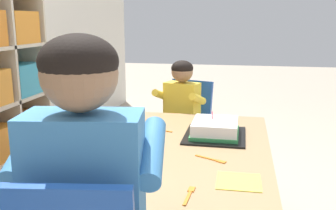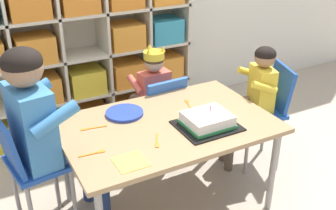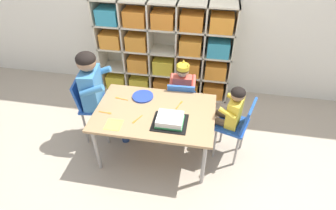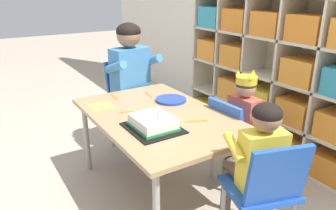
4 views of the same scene
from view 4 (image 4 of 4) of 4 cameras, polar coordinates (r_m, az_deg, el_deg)
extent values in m
plane|color=tan|center=(2.32, -1.60, -14.71)|extent=(16.00, 16.00, 0.00)
cube|color=beige|center=(2.94, 19.23, 5.47)|extent=(1.73, 0.01, 1.27)
cube|color=beige|center=(3.43, 6.54, 8.48)|extent=(0.02, 0.31, 1.27)
cube|color=beige|center=(3.17, 10.38, 7.32)|extent=(0.02, 0.31, 1.27)
cube|color=beige|center=(2.94, 14.84, 5.93)|extent=(0.02, 0.31, 1.27)
cube|color=beige|center=(2.73, 20.00, 4.26)|extent=(0.02, 0.31, 1.27)
cube|color=beige|center=(2.54, 25.95, 2.29)|extent=(0.02, 0.31, 1.27)
cube|color=beige|center=(3.05, 16.10, -6.26)|extent=(1.73, 0.31, 0.02)
cube|color=beige|center=(2.92, 16.69, -0.77)|extent=(1.73, 0.31, 0.02)
cube|color=beige|center=(2.83, 17.33, 5.13)|extent=(1.73, 0.31, 0.02)
cube|color=beige|center=(2.77, 18.01, 11.37)|extent=(1.73, 0.31, 0.02)
cube|color=yellow|center=(3.44, 7.75, -0.57)|extent=(0.26, 0.25, 0.19)
cube|color=yellow|center=(3.20, 11.63, -2.42)|extent=(0.26, 0.25, 0.19)
cube|color=orange|center=(2.99, 16.10, -4.54)|extent=(0.26, 0.25, 0.19)
cube|color=orange|center=(2.80, 21.24, -6.92)|extent=(0.26, 0.25, 0.19)
cube|color=orange|center=(2.65, 27.12, -9.54)|extent=(0.26, 0.25, 0.19)
cube|color=orange|center=(3.10, 12.03, 2.91)|extent=(0.26, 0.25, 0.19)
cube|color=yellow|center=(2.88, 16.70, 1.12)|extent=(0.26, 0.25, 0.19)
cube|color=orange|center=(2.68, 22.08, -0.96)|extent=(0.26, 0.25, 0.19)
cube|color=orange|center=(3.27, 8.28, 9.70)|extent=(0.26, 0.25, 0.19)
cube|color=orange|center=(3.02, 12.47, 8.56)|extent=(0.26, 0.25, 0.19)
cube|color=orange|center=(2.59, 22.99, 5.48)|extent=(0.26, 0.25, 0.19)
cube|color=teal|center=(3.23, 8.56, 15.15)|extent=(0.26, 0.25, 0.19)
cube|color=orange|center=(2.98, 12.94, 14.45)|extent=(0.26, 0.25, 0.19)
cube|color=orange|center=(2.74, 18.04, 13.51)|extent=(0.26, 0.25, 0.19)
cube|color=orange|center=(2.54, 23.98, 12.29)|extent=(0.26, 0.25, 0.19)
cube|color=#A37F56|center=(2.05, -1.75, -2.01)|extent=(1.16, 0.76, 0.03)
cylinder|color=#9E9993|center=(2.49, -14.18, -5.58)|extent=(0.04, 0.04, 0.54)
cylinder|color=#9E9993|center=(2.73, -1.46, -2.62)|extent=(0.04, 0.04, 0.54)
cylinder|color=#9E9993|center=(2.00, 14.26, -12.44)|extent=(0.04, 0.04, 0.54)
cube|color=blue|center=(2.31, 12.68, -5.75)|extent=(0.33, 0.35, 0.03)
cube|color=blue|center=(2.14, 10.14, -3.12)|extent=(0.29, 0.08, 0.29)
cylinder|color=gray|center=(2.42, 16.84, -9.63)|extent=(0.02, 0.02, 0.32)
cylinder|color=gray|center=(2.56, 12.36, -7.43)|extent=(0.02, 0.02, 0.32)
cylinder|color=gray|center=(2.23, 12.34, -11.86)|extent=(0.02, 0.02, 0.32)
cylinder|color=gray|center=(2.39, 7.81, -9.29)|extent=(0.02, 0.02, 0.32)
cube|color=#D15647|center=(2.26, 13.16, -2.17)|extent=(0.22, 0.12, 0.29)
sphere|color=tan|center=(2.19, 13.61, 3.09)|extent=(0.13, 0.13, 0.13)
ellipsoid|color=#472D19|center=(2.18, 13.65, 3.59)|extent=(0.14, 0.14, 0.10)
cylinder|color=yellow|center=(2.17, 13.72, 4.34)|extent=(0.14, 0.14, 0.05)
cone|color=yellow|center=(2.20, 14.85, 5.63)|extent=(0.04, 0.04, 0.04)
cone|color=yellow|center=(2.11, 14.39, 5.00)|extent=(0.04, 0.04, 0.04)
cone|color=yellow|center=(2.18, 12.30, 5.65)|extent=(0.04, 0.04, 0.04)
cylinder|color=brown|center=(2.34, 15.81, -4.70)|extent=(0.08, 0.21, 0.07)
cylinder|color=brown|center=(2.41, 13.53, -3.70)|extent=(0.08, 0.21, 0.07)
cylinder|color=brown|center=(2.51, 16.93, -8.25)|extent=(0.06, 0.06, 0.34)
cylinder|color=brown|center=(2.57, 14.74, -7.22)|extent=(0.06, 0.06, 0.34)
cylinder|color=#D15647|center=(2.19, 16.43, -1.36)|extent=(0.05, 0.18, 0.10)
cylinder|color=#D15647|center=(2.34, 11.74, 0.48)|extent=(0.05, 0.18, 0.10)
cube|color=#1E4CA8|center=(2.72, -6.51, 1.12)|extent=(0.33, 0.36, 0.03)
cube|color=#1E4CA8|center=(2.78, -8.22, 4.91)|extent=(0.11, 0.30, 0.29)
cylinder|color=gray|center=(2.65, -7.22, -4.75)|extent=(0.02, 0.02, 0.43)
cylinder|color=gray|center=(2.79, -2.79, -3.30)|extent=(0.02, 0.02, 0.43)
cylinder|color=gray|center=(2.83, -9.81, -3.22)|extent=(0.02, 0.02, 0.43)
cylinder|color=gray|center=(2.96, -5.53, -1.93)|extent=(0.02, 0.02, 0.43)
cube|color=#3D7FBC|center=(2.66, -6.70, 5.55)|extent=(0.20, 0.32, 0.42)
sphere|color=#997051|center=(2.60, -6.99, 12.16)|extent=(0.19, 0.19, 0.19)
ellipsoid|color=black|center=(2.59, -7.01, 12.79)|extent=(0.19, 0.19, 0.14)
cylinder|color=navy|center=(2.55, -6.30, 0.63)|extent=(0.31, 0.14, 0.10)
cylinder|color=navy|center=(2.64, -3.10, 1.50)|extent=(0.31, 0.14, 0.10)
cylinder|color=navy|center=(2.53, -4.13, -5.67)|extent=(0.08, 0.08, 0.45)
cylinder|color=navy|center=(2.63, -0.98, -4.56)|extent=(0.08, 0.08, 0.45)
cylinder|color=#3D7FBC|center=(2.50, -9.24, 6.64)|extent=(0.25, 0.10, 0.14)
cylinder|color=#3D7FBC|center=(2.69, -3.03, 7.84)|extent=(0.25, 0.10, 0.14)
cube|color=#1E4CA8|center=(1.66, 15.71, -14.04)|extent=(0.37, 0.38, 0.03)
cube|color=#1E4CA8|center=(1.49, 18.86, -11.77)|extent=(0.15, 0.29, 0.29)
cylinder|color=gray|center=(1.92, 16.73, -16.79)|extent=(0.02, 0.02, 0.40)
cube|color=yellow|center=(1.58, 16.25, -9.41)|extent=(0.17, 0.23, 0.29)
sphere|color=#997051|center=(1.49, 17.06, -2.14)|extent=(0.13, 0.13, 0.13)
ellipsoid|color=black|center=(1.48, 17.14, -1.43)|extent=(0.14, 0.14, 0.10)
cylinder|color=brown|center=(1.75, 15.93, -10.80)|extent=(0.22, 0.13, 0.07)
cylinder|color=brown|center=(1.69, 12.17, -11.54)|extent=(0.22, 0.13, 0.07)
cylinder|color=brown|center=(1.95, 13.65, -15.39)|extent=(0.06, 0.06, 0.42)
cylinder|color=brown|center=(1.90, 10.16, -16.15)|extent=(0.06, 0.06, 0.42)
cylinder|color=yellow|center=(1.65, 19.51, -6.02)|extent=(0.18, 0.09, 0.10)
cylinder|color=yellow|center=(1.53, 11.62, -7.33)|extent=(0.18, 0.09, 0.10)
cube|color=black|center=(1.85, -2.66, -4.09)|extent=(0.32, 0.28, 0.01)
cube|color=white|center=(1.83, -2.68, -3.01)|extent=(0.24, 0.20, 0.07)
cube|color=#338E4C|center=(1.84, -2.67, -3.75)|extent=(0.25, 0.22, 0.02)
cylinder|color=#E54C66|center=(1.80, -1.79, -1.68)|extent=(0.01, 0.01, 0.04)
cylinder|color=#233DA3|center=(2.28, 0.51, 0.94)|extent=(0.22, 0.22, 0.02)
cube|color=#F4DB4C|center=(2.23, -11.66, -0.19)|extent=(0.15, 0.15, 0.00)
cube|color=orange|center=(2.40, -3.37, 1.75)|extent=(0.11, 0.03, 0.00)
cube|color=orange|center=(2.47, -3.93, 2.25)|extent=(0.04, 0.03, 0.00)
cube|color=orange|center=(2.10, -6.39, -1.17)|extent=(0.05, 0.09, 0.00)
cube|color=orange|center=(2.10, -8.25, -1.23)|extent=(0.03, 0.04, 0.00)
cube|color=orange|center=(2.42, -9.67, 1.60)|extent=(0.09, 0.02, 0.00)
cube|color=orange|center=(2.36, -9.14, 1.15)|extent=(0.04, 0.02, 0.00)
cube|color=orange|center=(1.95, 4.48, -2.89)|extent=(0.04, 0.10, 0.00)
cube|color=orange|center=(1.97, 6.42, -2.68)|extent=(0.03, 0.04, 0.00)
camera|label=1|loc=(3.27, -20.25, 15.04)|focal=40.96mm
camera|label=2|loc=(2.67, -52.03, 19.56)|focal=42.57mm
camera|label=3|loc=(1.77, -85.28, 34.69)|focal=28.73mm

